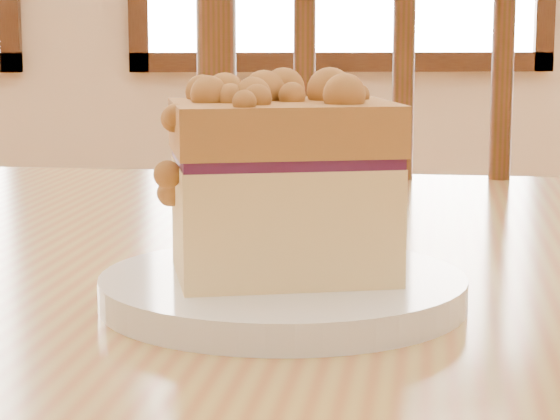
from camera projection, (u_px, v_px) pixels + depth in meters
name	position (u px, v px, depth m)	size (l,w,h in m)	color
cafe_chair_main	(383.00, 353.00, 1.31)	(0.49, 0.49, 1.02)	#5F2D1A
plate	(283.00, 291.00, 0.61)	(0.20, 0.20, 0.02)	white
cake_slice	(280.00, 178.00, 0.60)	(0.13, 0.10, 0.11)	#FCDF8E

